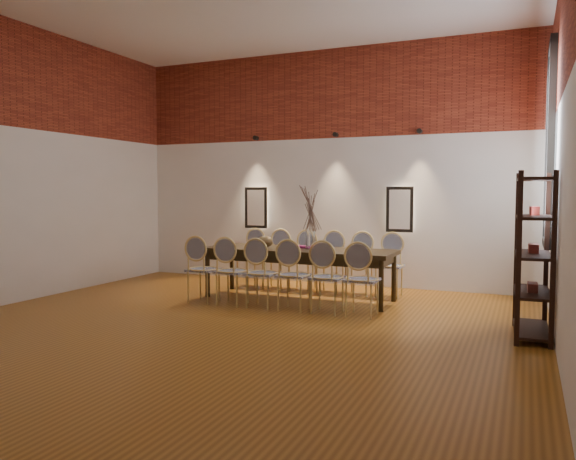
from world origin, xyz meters
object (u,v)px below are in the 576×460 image
at_px(chair_far_e, 359,264).
at_px(chair_near_b, 232,271).
at_px(chair_far_a, 250,258).
at_px(shelving_rack, 533,255).
at_px(chair_near_c, 262,273).
at_px(chair_far_f, 389,266).
at_px(chair_far_d, 330,263).
at_px(bowl, 265,242).
at_px(vase, 310,239).
at_px(chair_near_a, 204,269).
at_px(chair_near_d, 294,275).
at_px(book, 303,247).
at_px(chair_near_f, 362,280).
at_px(chair_far_c, 302,261).
at_px(chair_near_e, 327,277).
at_px(dining_table, 299,274).
at_px(chair_far_b, 276,260).

bearing_deg(chair_far_e, chair_near_b, 46.10).
distance_m(chair_far_a, shelving_rack, 4.69).
height_order(chair_near_c, chair_far_f, same).
xyz_separation_m(chair_far_d, bowl, (-0.77, -0.78, 0.37)).
distance_m(vase, bowl, 0.71).
xyz_separation_m(chair_near_a, chair_near_c, (0.94, -0.01, 0.00)).
distance_m(chair_near_d, shelving_rack, 2.97).
height_order(chair_near_c, bowl, chair_near_c).
xyz_separation_m(chair_far_e, vase, (-0.53, -0.73, 0.43)).
height_order(chair_far_a, bowl, chair_far_a).
bearing_deg(book, chair_near_f, -37.58).
relative_size(chair_near_b, chair_far_c, 1.00).
xyz_separation_m(chair_far_e, chair_far_f, (0.47, -0.00, 0.00)).
distance_m(vase, shelving_rack, 3.14).
bearing_deg(chair_near_e, shelving_rack, -5.70).
bearing_deg(chair_near_a, chair_near_f, -0.00).
distance_m(chair_near_e, shelving_rack, 2.51).
bearing_deg(chair_near_f, chair_near_c, -180.00).
bearing_deg(chair_far_a, chair_near_b, 107.79).
bearing_deg(chair_far_a, shelving_rack, 158.46).
relative_size(chair_far_e, shelving_rack, 0.52).
bearing_deg(bowl, chair_near_a, -133.99).
height_order(chair_far_d, shelving_rack, shelving_rack).
xyz_separation_m(chair_near_c, chair_far_d, (0.48, 1.47, 0.00)).
bearing_deg(chair_far_a, chair_far_c, -180.00).
relative_size(chair_near_f, vase, 3.13).
bearing_deg(vase, chair_near_b, -140.91).
bearing_deg(chair_near_c, chair_near_d, 0.00).
xyz_separation_m(dining_table, chair_near_d, (0.23, -0.74, 0.09)).
bearing_deg(chair_near_c, chair_near_a, 180.00).
xyz_separation_m(chair_near_d, chair_far_b, (-0.93, 1.48, 0.00)).
xyz_separation_m(chair_far_b, chair_far_c, (0.47, -0.00, 0.00)).
xyz_separation_m(chair_far_b, book, (0.72, -0.59, 0.30)).
xyz_separation_m(chair_near_a, vase, (1.37, 0.72, 0.43)).
height_order(chair_far_c, book, chair_far_c).
relative_size(dining_table, chair_near_e, 3.01).
height_order(chair_near_e, vase, vase).
height_order(chair_near_a, chair_far_c, same).
height_order(chair_near_c, chair_near_f, same).
distance_m(chair_near_b, chair_near_f, 1.88).
bearing_deg(chair_near_a, chair_far_e, 37.93).
bearing_deg(book, chair_near_d, -76.50).
distance_m(book, shelving_rack, 3.34).
distance_m(chair_near_e, chair_far_f, 1.54).
distance_m(chair_near_d, chair_far_a, 2.04).
height_order(chair_near_b, chair_far_c, same).
height_order(chair_near_a, chair_far_a, same).
height_order(chair_far_d, vase, vase).
bearing_deg(chair_far_e, chair_near_e, 90.00).
distance_m(chair_near_c, chair_near_d, 0.47).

